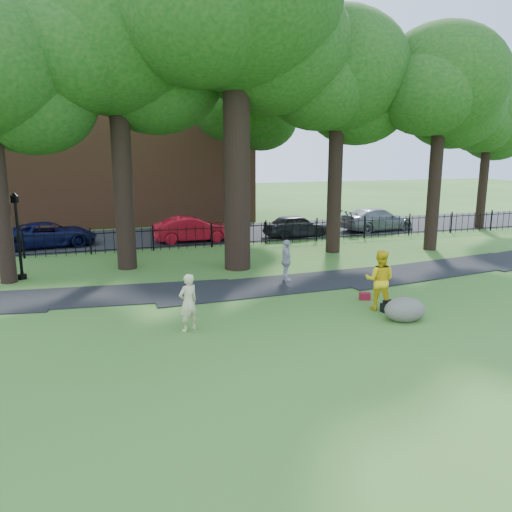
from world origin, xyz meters
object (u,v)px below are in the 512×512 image
object	(u,v)px
big_tree	(238,15)
lamppost	(18,237)
man	(380,280)
boulder	(405,308)
woman	(188,302)
red_sedan	(192,229)

from	to	relation	value
big_tree	lamppost	bearing A→B (deg)	174.88
big_tree	man	xyz separation A→B (m)	(2.64, -6.84, -9.18)
man	boulder	size ratio (longest dim) A/B	1.51
woman	lamppost	world-z (taller)	lamppost
woman	red_sedan	size ratio (longest dim) A/B	0.39
man	boulder	world-z (taller)	man
lamppost	red_sedan	bearing A→B (deg)	54.93
man	big_tree	bearing A→B (deg)	-33.19
woman	lamppost	xyz separation A→B (m)	(-5.23, 7.68, 0.85)
woman	man	world-z (taller)	man
lamppost	man	bearing A→B (deg)	-16.06
big_tree	boulder	world-z (taller)	big_tree
red_sedan	boulder	bearing A→B (deg)	-166.59
boulder	red_sedan	distance (m)	15.21
man	red_sedan	world-z (taller)	man
woman	lamppost	distance (m)	9.33
big_tree	man	size ratio (longest dim) A/B	7.49
boulder	lamppost	size ratio (longest dim) A/B	0.37
big_tree	boulder	distance (m)	12.94
woman	boulder	distance (m)	6.43
man	boulder	distance (m)	1.30
boulder	red_sedan	xyz separation A→B (m)	(-3.62, 14.77, 0.33)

